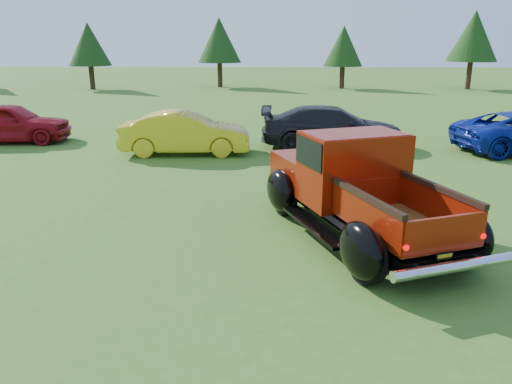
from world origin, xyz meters
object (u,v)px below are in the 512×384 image
tree_mid_left (219,40)px  show_car_grey (332,127)px  tree_west (89,44)px  show_car_red (9,122)px  pickup_truck (352,185)px  show_car_yellow (186,133)px  tree_mid_right (343,46)px  tree_east (474,36)px

tree_mid_left → show_car_grey: (5.48, -22.14, -2.71)m
tree_west → show_car_red: tree_west is taller
tree_west → show_car_grey: tree_west is taller
pickup_truck → show_car_yellow: (-4.00, 6.43, -0.22)m
tree_mid_right → show_car_red: 25.12m
tree_east → show_car_grey: size_ratio=1.17×
show_car_grey → show_car_yellow: bearing=104.4°
tree_east → tree_mid_right: bearing=176.8°
tree_mid_left → show_car_grey: tree_mid_left is taller
show_car_red → show_car_yellow: bearing=-110.0°
tree_mid_right → show_car_yellow: 23.70m
tree_mid_left → pickup_truck: tree_mid_left is taller
pickup_truck → show_car_yellow: pickup_truck is taller
show_car_yellow → show_car_grey: (4.64, 0.99, 0.02)m
tree_west → tree_mid_right: bearing=3.2°
tree_mid_right → tree_east: 9.04m
pickup_truck → show_car_grey: 7.46m
show_car_yellow → tree_mid_left: bearing=-0.2°
show_car_red → show_car_yellow: show_car_red is taller
tree_mid_right → show_car_yellow: bearing=-110.2°
tree_west → show_car_grey: (14.48, -20.14, -2.44)m
tree_mid_left → tree_mid_right: size_ratio=1.14×
tree_mid_right → tree_east: tree_east is taller
tree_mid_right → show_car_red: tree_mid_right is taller
tree_mid_left → tree_east: (18.00, -1.50, 0.27)m
tree_west → show_car_red: bearing=-79.8°
tree_mid_right → tree_west: bearing=-176.8°
show_car_grey → tree_east: bearing=-28.9°
tree_east → show_car_grey: (-12.52, -20.64, -2.98)m
tree_mid_left → show_car_yellow: (0.84, -23.13, -2.73)m
tree_mid_right → show_car_yellow: size_ratio=1.12×
tree_east → show_car_red: (-23.50, -19.88, -2.97)m
tree_west → pickup_truck: 30.92m
tree_west → show_car_yellow: size_ratio=1.17×
show_car_red → pickup_truck: bearing=-133.0°
tree_mid_left → tree_east: bearing=-4.8°
tree_mid_left → show_car_grey: size_ratio=1.08×
tree_west → pickup_truck: bearing=-63.3°
tree_east → show_car_yellow: bearing=-128.4°
tree_mid_right → tree_east: bearing=-3.2°
tree_mid_left → show_car_yellow: 23.31m
pickup_truck → show_car_yellow: 7.58m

